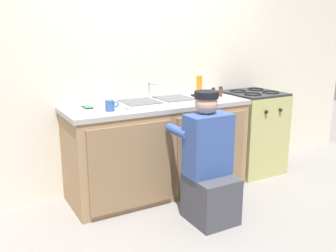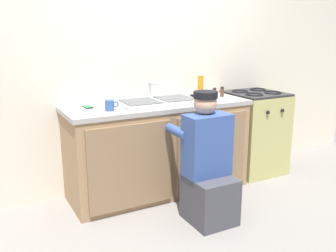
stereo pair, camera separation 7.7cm
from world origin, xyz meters
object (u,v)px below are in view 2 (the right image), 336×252
plumber_person (208,169)px  soap_bottle_orange (200,86)px  cell_phone (88,107)px  stove_range (254,132)px  sink_double_basin (158,101)px  coffee_mug (110,105)px  spice_bottle_red (214,93)px  spice_bottle_pepper (222,92)px

plumber_person → soap_bottle_orange: size_ratio=4.42×
cell_phone → soap_bottle_orange: size_ratio=0.56×
soap_bottle_orange → plumber_person: bearing=-118.6°
stove_range → plumber_person: bearing=-147.2°
sink_double_basin → cell_phone: bearing=169.5°
sink_double_basin → cell_phone: 0.67m
stove_range → coffee_mug: coffee_mug is taller
sink_double_basin → spice_bottle_red: (0.65, -0.01, 0.03)m
spice_bottle_pepper → spice_bottle_red: bearing=-169.3°
cell_phone → coffee_mug: (0.13, -0.23, 0.04)m
spice_bottle_pepper → stove_range: bearing=-1.7°
coffee_mug → soap_bottle_orange: soap_bottle_orange is taller
stove_range → plumber_person: plumber_person is taller
spice_bottle_pepper → soap_bottle_orange: 0.24m
spice_bottle_red → soap_bottle_orange: (-0.08, 0.15, 0.06)m
plumber_person → spice_bottle_pepper: 1.10m
spice_bottle_pepper → plumber_person: bearing=-132.0°
coffee_mug → cell_phone: bearing=119.3°
sink_double_basin → coffee_mug: (-0.52, -0.11, 0.03)m
soap_bottle_orange → sink_double_basin: bearing=-166.6°
coffee_mug → spice_bottle_red: 1.18m
cell_phone → spice_bottle_red: (1.30, -0.13, 0.04)m
spice_bottle_red → soap_bottle_orange: 0.18m
plumber_person → coffee_mug: size_ratio=8.76×
plumber_person → cell_phone: 1.22m
coffee_mug → plumber_person: bearing=-44.2°
sink_double_basin → coffee_mug: 0.54m
cell_phone → spice_bottle_pepper: bearing=-4.4°
spice_bottle_red → soap_bottle_orange: soap_bottle_orange is taller
coffee_mug → sink_double_basin: bearing=12.1°
stove_range → spice_bottle_pepper: (-0.45, 0.01, 0.49)m
soap_bottle_orange → spice_bottle_red: bearing=-61.7°
cell_phone → coffee_mug: 0.27m
stove_range → cell_phone: size_ratio=6.66×
plumber_person → soap_bottle_orange: 1.12m
stove_range → spice_bottle_red: (-0.57, -0.01, 0.49)m
plumber_person → soap_bottle_orange: soap_bottle_orange is taller
spice_bottle_red → soap_bottle_orange: bearing=118.3°
plumber_person → cell_phone: size_ratio=7.89×
sink_double_basin → coffee_mug: size_ratio=6.35×
spice_bottle_pepper → coffee_mug: bearing=-174.5°
plumber_person → spice_bottle_red: bearing=52.5°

